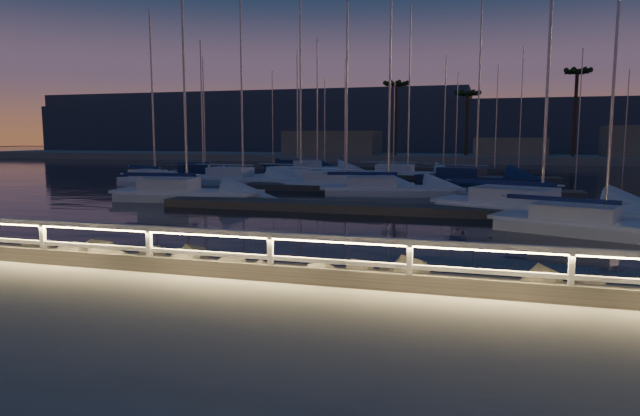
# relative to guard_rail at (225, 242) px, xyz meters

# --- Properties ---
(ground) EXTENTS (400.00, 400.00, 0.00)m
(ground) POSITION_rel_guard_rail_xyz_m (0.07, 0.00, -0.77)
(ground) COLOR gray
(ground) RESTS_ON ground
(harbor_water) EXTENTS (400.00, 440.00, 0.60)m
(harbor_water) POSITION_rel_guard_rail_xyz_m (0.07, 31.22, -1.74)
(harbor_water) COLOR black
(harbor_water) RESTS_ON ground
(guard_rail) EXTENTS (44.11, 0.12, 1.06)m
(guard_rail) POSITION_rel_guard_rail_xyz_m (0.00, 0.00, 0.00)
(guard_rail) COLOR silver
(guard_rail) RESTS_ON ground
(riprap) EXTENTS (41.15, 3.05, 1.38)m
(riprap) POSITION_rel_guard_rail_xyz_m (-2.72, 0.96, -0.88)
(riprap) COLOR #686359
(riprap) RESTS_ON ground
(floating_docks) EXTENTS (22.00, 36.00, 0.40)m
(floating_docks) POSITION_rel_guard_rail_xyz_m (0.07, 32.50, -1.17)
(floating_docks) COLOR #615A50
(floating_docks) RESTS_ON ground
(far_shore) EXTENTS (160.00, 14.00, 5.20)m
(far_shore) POSITION_rel_guard_rail_xyz_m (-0.06, 74.05, -0.48)
(far_shore) COLOR gray
(far_shore) RESTS_ON ground
(palm_left) EXTENTS (3.00, 3.00, 11.20)m
(palm_left) POSITION_rel_guard_rail_xyz_m (-7.93, 72.00, 9.36)
(palm_left) COLOR #4A3A22
(palm_left) RESTS_ON ground
(palm_center) EXTENTS (3.00, 3.00, 9.70)m
(palm_center) POSITION_rel_guard_rail_xyz_m (2.07, 73.00, 8.01)
(palm_center) COLOR #4A3A22
(palm_center) RESTS_ON ground
(palm_right) EXTENTS (3.00, 3.00, 12.20)m
(palm_right) POSITION_rel_guard_rail_xyz_m (16.07, 72.00, 10.26)
(palm_right) COLOR #4A3A22
(palm_right) RESTS_ON ground
(distant_hills) EXTENTS (230.00, 37.50, 18.00)m
(distant_hills) POSITION_rel_guard_rail_xyz_m (-22.06, 133.69, 3.96)
(distant_hills) COLOR #3A465A
(distant_hills) RESTS_ON ground
(sailboat_a) EXTENTS (7.60, 4.95, 12.74)m
(sailboat_a) POSITION_rel_guard_rail_xyz_m (-18.07, 25.15, -0.92)
(sailboat_a) COLOR silver
(sailboat_a) RESTS_ON ground
(sailboat_b) EXTENTS (8.81, 3.54, 14.62)m
(sailboat_b) POSITION_rel_guard_rail_xyz_m (-11.37, 17.79, -0.90)
(sailboat_b) COLOR silver
(sailboat_b) RESTS_ON ground
(sailboat_c) EXTENTS (8.80, 4.44, 14.39)m
(sailboat_c) POSITION_rel_guard_rail_xyz_m (-0.77, 24.00, -0.93)
(sailboat_c) COLOR silver
(sailboat_c) RESTS_ON ground
(sailboat_d) EXTENTS (8.49, 5.10, 13.91)m
(sailboat_d) POSITION_rel_guard_rail_xyz_m (9.52, 12.08, -0.96)
(sailboat_d) COLOR silver
(sailboat_d) RESTS_ON ground
(sailboat_e) EXTENTS (7.33, 4.70, 12.25)m
(sailboat_e) POSITION_rel_guard_rail_xyz_m (-19.60, 35.15, -0.93)
(sailboat_e) COLOR navy
(sailboat_e) RESTS_ON ground
(sailboat_f) EXTENTS (8.94, 3.42, 14.88)m
(sailboat_f) POSITION_rel_guard_rail_xyz_m (-12.73, 28.59, -0.90)
(sailboat_f) COLOR silver
(sailboat_f) RESTS_ON ground
(sailboat_g) EXTENTS (9.09, 3.52, 15.05)m
(sailboat_g) POSITION_rel_guard_rail_xyz_m (-4.11, 26.50, -0.92)
(sailboat_g) COLOR silver
(sailboat_g) RESTS_ON ground
(sailboat_h) EXTENTS (10.26, 6.36, 16.87)m
(sailboat_h) POSITION_rel_guard_rail_xyz_m (7.61, 16.62, -0.90)
(sailboat_h) COLOR silver
(sailboat_h) RESTS_ON ground
(sailboat_i) EXTENTS (6.62, 3.70, 10.94)m
(sailboat_i) POSITION_rel_guard_rail_xyz_m (-20.10, 36.52, -0.96)
(sailboat_i) COLOR silver
(sailboat_i) RESTS_ON ground
(sailboat_j) EXTENTS (8.88, 4.68, 14.58)m
(sailboat_j) POSITION_rel_guard_rail_xyz_m (-8.84, 30.89, -0.90)
(sailboat_j) COLOR silver
(sailboat_j) RESTS_ON ground
(sailboat_k) EXTENTS (8.89, 2.89, 14.94)m
(sailboat_k) POSITION_rel_guard_rail_xyz_m (-1.61, 38.60, -0.92)
(sailboat_k) COLOR silver
(sailboat_k) RESTS_ON ground
(sailboat_l) EXTENTS (9.72, 5.57, 15.88)m
(sailboat_l) POSITION_rel_guard_rail_xyz_m (4.25, 34.96, -0.92)
(sailboat_l) COLOR navy
(sailboat_l) RESTS_ON ground
(sailboat_m) EXTENTS (7.86, 3.79, 12.98)m
(sailboat_m) POSITION_rel_guard_rail_xyz_m (-15.00, 48.07, -0.92)
(sailboat_m) COLOR navy
(sailboat_m) RESTS_ON ground
(sailboat_n) EXTENTS (8.22, 4.81, 13.56)m
(sailboat_n) POSITION_rel_guard_rail_xyz_m (-11.56, 44.14, -0.93)
(sailboat_n) COLOR silver
(sailboat_n) RESTS_ON ground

